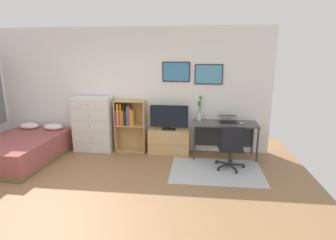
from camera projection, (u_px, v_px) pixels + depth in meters
The scene contains 13 objects.
ground_plane at pixel (93, 202), 4.02m from camera, with size 7.20×7.20×0.00m, color #936B44.
wall_back_with_posters at pixel (131, 90), 6.04m from camera, with size 6.12×0.09×2.70m.
area_rug at pixel (216, 171), 5.08m from camera, with size 1.70×1.20×0.01m, color #B2B7BC.
bed at pixel (23, 149), 5.55m from camera, with size 1.41×1.97×0.61m.
dresser at pixel (93, 124), 6.04m from camera, with size 0.85×0.46×1.22m.
bookshelf at pixel (128, 121), 6.00m from camera, with size 0.67×0.30×1.15m.
tv_stand at pixel (169, 141), 5.95m from camera, with size 0.88×0.41×0.54m.
television at pixel (169, 118), 5.80m from camera, with size 0.81×0.16×0.53m.
desk at pixel (225, 128), 5.74m from camera, with size 1.32×0.56×0.74m.
office_chair at pixel (231, 147), 5.04m from camera, with size 0.57×0.58×0.86m.
laptop at pixel (228, 119), 5.69m from camera, with size 0.40×0.42×0.16m.
computer_mouse at pixel (242, 123), 5.54m from camera, with size 0.06×0.10×0.03m, color silver.
bamboo_vase at pixel (200, 110), 5.81m from camera, with size 0.09×0.10×0.53m.
Camera 1 is at (1.51, -3.46, 2.14)m, focal length 28.97 mm.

